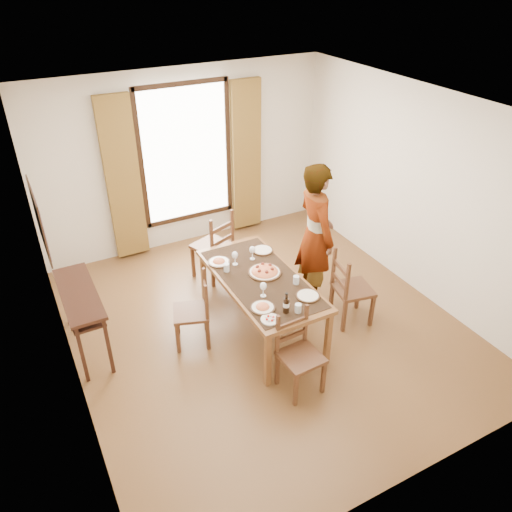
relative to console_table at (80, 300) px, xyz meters
name	(u,v)px	position (x,y,z in m)	size (l,w,h in m)	color
ground	(264,324)	(2.03, -0.60, -0.68)	(5.00, 5.00, 0.00)	#4E3718
room_shell	(259,211)	(2.03, -0.47, 0.86)	(4.60, 5.10, 2.74)	beige
console_table	(80,300)	(0.00, 0.00, 0.00)	(0.38, 1.20, 0.80)	black
dining_table	(261,282)	(1.97, -0.64, 0.01)	(0.89, 1.87, 0.76)	brown
chair_west	(194,313)	(1.16, -0.49, -0.26)	(0.51, 0.51, 0.92)	#55301C
chair_north	(214,247)	(1.93, 0.68, -0.19)	(0.60, 0.60, 1.05)	#55301C
chair_south	(299,356)	(1.86, -1.68, -0.25)	(0.43, 0.43, 0.93)	#55301C
chair_east	(350,290)	(3.02, -1.01, -0.22)	(0.51, 0.51, 0.99)	#55301C
man	(316,235)	(2.89, -0.38, 0.28)	(0.53, 0.75, 1.92)	gray
plate_sw	(263,306)	(1.71, -1.17, 0.10)	(0.27, 0.27, 0.05)	silver
plate_se	(308,295)	(2.25, -1.21, 0.10)	(0.27, 0.27, 0.05)	silver
plate_nw	(219,261)	(1.66, -0.11, 0.10)	(0.27, 0.27, 0.05)	silver
plate_ne	(263,249)	(2.27, -0.11, 0.10)	(0.27, 0.27, 0.05)	silver
pasta_platter	(265,270)	(2.05, -0.58, 0.12)	(0.40, 0.40, 0.10)	#B13616
caprese_plate	(270,319)	(1.68, -1.38, 0.09)	(0.20, 0.20, 0.04)	silver
wine_glass_a	(263,289)	(1.82, -0.97, 0.16)	(0.08, 0.08, 0.18)	white
wine_glass_b	(252,253)	(2.07, -0.22, 0.16)	(0.08, 0.08, 0.18)	white
wine_glass_c	(235,258)	(1.82, -0.24, 0.16)	(0.08, 0.08, 0.18)	white
tumbler_a	(296,280)	(2.27, -0.93, 0.12)	(0.07, 0.07, 0.10)	silver
tumbler_b	(227,268)	(1.67, -0.32, 0.12)	(0.07, 0.07, 0.10)	silver
tumbler_c	(298,308)	(2.01, -1.39, 0.12)	(0.07, 0.07, 0.10)	silver
wine_bottle	(286,303)	(1.89, -1.34, 0.20)	(0.07, 0.07, 0.25)	black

